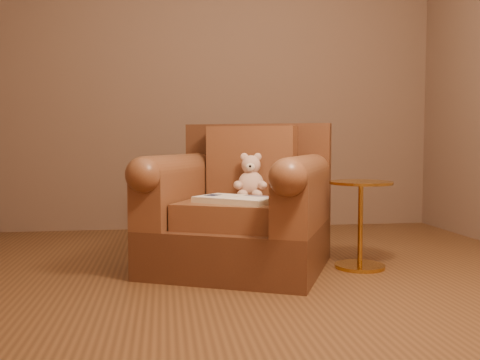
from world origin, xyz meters
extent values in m
plane|color=brown|center=(0.00, 0.00, 0.00)|extent=(4.00, 4.00, 0.00)
cube|color=brown|center=(0.00, 2.00, 1.35)|extent=(4.00, 0.02, 2.70)
cube|color=#542F1C|center=(-0.05, 0.36, 0.14)|extent=(1.33, 1.30, 0.28)
cube|color=#542F1C|center=(0.13, 0.75, 0.60)|extent=(0.97, 0.52, 0.63)
cube|color=brown|center=(-0.08, 0.31, 0.36)|extent=(0.83, 0.89, 0.15)
cube|color=brown|center=(0.07, 0.63, 0.67)|extent=(0.60, 0.39, 0.46)
cube|color=brown|center=(-0.45, 0.48, 0.45)|extent=(0.55, 0.87, 0.33)
cube|color=brown|center=(0.29, 0.14, 0.45)|extent=(0.55, 0.87, 0.33)
cylinder|color=brown|center=(-0.45, 0.48, 0.61)|extent=(0.55, 0.87, 0.20)
cylinder|color=brown|center=(0.29, 0.14, 0.61)|extent=(0.55, 0.87, 0.20)
ellipsoid|color=beige|center=(0.04, 0.47, 0.52)|extent=(0.17, 0.15, 0.18)
sphere|color=beige|center=(0.04, 0.48, 0.64)|extent=(0.12, 0.12, 0.12)
ellipsoid|color=beige|center=(0.00, 0.50, 0.70)|extent=(0.05, 0.03, 0.05)
ellipsoid|color=beige|center=(0.08, 0.48, 0.70)|extent=(0.05, 0.03, 0.05)
ellipsoid|color=beige|center=(0.03, 0.42, 0.63)|extent=(0.06, 0.04, 0.05)
sphere|color=black|center=(0.02, 0.40, 0.64)|extent=(0.02, 0.02, 0.02)
ellipsoid|color=beige|center=(-0.05, 0.42, 0.52)|extent=(0.06, 0.11, 0.06)
ellipsoid|color=beige|center=(0.10, 0.39, 0.52)|extent=(0.06, 0.11, 0.06)
ellipsoid|color=beige|center=(-0.03, 0.38, 0.47)|extent=(0.07, 0.11, 0.06)
ellipsoid|color=beige|center=(0.06, 0.36, 0.47)|extent=(0.07, 0.11, 0.06)
cube|color=beige|center=(-0.10, 0.17, 0.45)|extent=(0.52, 0.50, 0.03)
cube|color=white|center=(-0.19, 0.24, 0.47)|extent=(0.34, 0.35, 0.00)
cube|color=white|center=(-0.01, 0.10, 0.47)|extent=(0.34, 0.35, 0.00)
cube|color=beige|center=(-0.10, 0.17, 0.47)|extent=(0.18, 0.21, 0.00)
cube|color=#0F1638|center=(-0.22, 0.27, 0.47)|extent=(0.12, 0.12, 0.00)
cube|color=slate|center=(0.05, 0.17, 0.47)|extent=(0.19, 0.17, 0.00)
cylinder|color=#C08D34|center=(0.70, 0.26, 0.01)|extent=(0.31, 0.31, 0.02)
cylinder|color=#C08D34|center=(0.70, 0.26, 0.27)|extent=(0.03, 0.03, 0.51)
cylinder|color=#C08D34|center=(0.70, 0.26, 0.54)|extent=(0.39, 0.39, 0.02)
cylinder|color=#C08D34|center=(0.70, 0.26, 0.53)|extent=(0.03, 0.03, 0.02)
camera|label=1|loc=(-0.52, -2.90, 0.79)|focal=40.00mm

